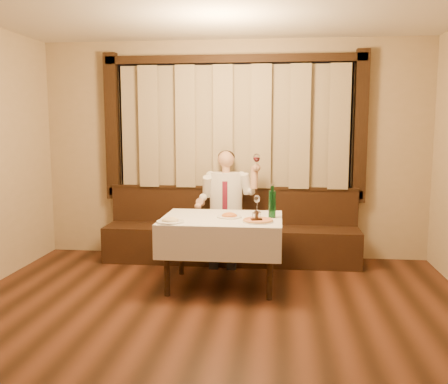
# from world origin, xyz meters

# --- Properties ---
(room) EXTENTS (5.01, 6.01, 2.81)m
(room) POSITION_xyz_m (-0.00, 0.97, 1.50)
(room) COLOR black
(room) RESTS_ON ground
(banquette) EXTENTS (3.20, 0.61, 0.94)m
(banquette) POSITION_xyz_m (0.00, 2.72, 0.31)
(banquette) COLOR black
(banquette) RESTS_ON ground
(dining_table) EXTENTS (1.27, 0.97, 0.76)m
(dining_table) POSITION_xyz_m (0.00, 1.70, 0.65)
(dining_table) COLOR black
(dining_table) RESTS_ON ground
(pizza) EXTENTS (0.32, 0.32, 0.03)m
(pizza) POSITION_xyz_m (0.39, 1.49, 0.77)
(pizza) COLOR white
(pizza) RESTS_ON dining_table
(pasta_red) EXTENTS (0.27, 0.27, 0.09)m
(pasta_red) POSITION_xyz_m (0.08, 1.70, 0.79)
(pasta_red) COLOR white
(pasta_red) RESTS_ON dining_table
(pasta_cream) EXTENTS (0.28, 0.28, 0.10)m
(pasta_cream) POSITION_xyz_m (-0.48, 1.36, 0.79)
(pasta_cream) COLOR white
(pasta_cream) RESTS_ON dining_table
(green_bottle) EXTENTS (0.08, 0.08, 0.35)m
(green_bottle) POSITION_xyz_m (0.53, 1.75, 0.91)
(green_bottle) COLOR #114F22
(green_bottle) RESTS_ON dining_table
(table_wine_glass) EXTENTS (0.07, 0.07, 0.19)m
(table_wine_glass) POSITION_xyz_m (0.35, 2.06, 0.90)
(table_wine_glass) COLOR white
(table_wine_glass) RESTS_ON dining_table
(cruet_caddy) EXTENTS (0.12, 0.09, 0.12)m
(cruet_caddy) POSITION_xyz_m (0.38, 1.49, 0.80)
(cruet_caddy) COLOR black
(cruet_caddy) RESTS_ON dining_table
(seated_man) EXTENTS (0.77, 0.58, 1.41)m
(seated_man) POSITION_xyz_m (-0.06, 2.63, 0.82)
(seated_man) COLOR black
(seated_man) RESTS_ON ground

